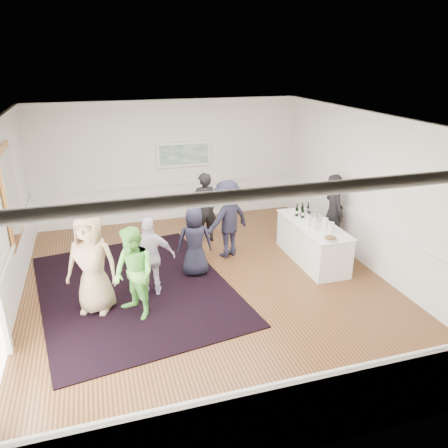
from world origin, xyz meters
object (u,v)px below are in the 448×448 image
object	(u,v)px
guest_dark_a	(227,219)
nut_bowl	(330,239)
bartender	(333,212)
serving_table	(312,242)
guest_tan	(92,263)
guest_dark_b	(204,208)
guest_lilac	(151,257)
guest_navy	(195,241)
ice_bucket	(312,215)
guest_green	(134,274)

from	to	relation	value
guest_dark_a	nut_bowl	size ratio (longest dim) A/B	6.28
bartender	guest_dark_a	size ratio (longest dim) A/B	1.02
serving_table	guest_tan	world-z (taller)	guest_tan
bartender	guest_dark_b	xyz separation A→B (m)	(-2.71, 1.26, -0.04)
serving_table	guest_lilac	xyz separation A→B (m)	(-3.55, -0.44, 0.33)
guest_lilac	guest_dark_a	distance (m)	2.23
guest_dark_b	nut_bowl	distance (m)	3.21
guest_tan	guest_dark_b	xyz separation A→B (m)	(2.60, 2.42, -0.06)
serving_table	bartender	size ratio (longest dim) A/B	1.20
serving_table	nut_bowl	size ratio (longest dim) A/B	7.67
bartender	nut_bowl	distance (m)	1.59
guest_navy	ice_bucket	bearing A→B (deg)	-170.48
bartender	nut_bowl	size ratio (longest dim) A/B	6.42
guest_green	guest_navy	world-z (taller)	guest_green
guest_tan	guest_lilac	size ratio (longest dim) A/B	1.19
guest_dark_b	guest_green	bearing A→B (deg)	48.33
bartender	guest_dark_b	distance (m)	2.99
guest_dark_b	bartender	bearing A→B (deg)	147.92
guest_green	nut_bowl	bearing A→B (deg)	63.97
bartender	guest_lilac	bearing A→B (deg)	103.95
serving_table	bartender	distance (m)	0.97
guest_tan	nut_bowl	xyz separation A→B (m)	(4.47, -0.19, -0.01)
guest_navy	ice_bucket	xyz separation A→B (m)	(2.65, 0.09, 0.25)
bartender	guest_dark_b	size ratio (longest dim) A/B	1.04
guest_tan	serving_table	bearing A→B (deg)	30.43
serving_table	guest_dark_a	world-z (taller)	guest_dark_a
guest_tan	guest_lilac	xyz separation A→B (m)	(1.03, 0.27, -0.15)
guest_tan	guest_dark_b	distance (m)	3.55
guest_tan	nut_bowl	world-z (taller)	guest_tan
guest_green	nut_bowl	world-z (taller)	guest_green
guest_lilac	guest_dark_b	bearing A→B (deg)	-116.06
guest_dark_a	guest_dark_b	size ratio (longest dim) A/B	1.02
serving_table	ice_bucket	distance (m)	0.59
guest_green	guest_tan	bearing A→B (deg)	-149.91
serving_table	guest_navy	world-z (taller)	guest_navy
guest_dark_b	guest_dark_a	bearing A→B (deg)	100.20
guest_navy	ice_bucket	size ratio (longest dim) A/B	5.58
bartender	guest_tan	bearing A→B (deg)	104.51
ice_bucket	guest_lilac	bearing A→B (deg)	-169.74
bartender	guest_tan	world-z (taller)	guest_tan
guest_tan	guest_lilac	world-z (taller)	guest_tan
serving_table	guest_tan	size ratio (longest dim) A/B	1.17
nut_bowl	guest_green	bearing A→B (deg)	-176.95
bartender	guest_tan	size ratio (longest dim) A/B	0.98
guest_lilac	guest_navy	size ratio (longest dim) A/B	1.06
guest_navy	guest_green	bearing A→B (deg)	50.09
guest_tan	guest_lilac	bearing A→B (deg)	36.22
guest_dark_a	guest_navy	world-z (taller)	guest_dark_a
serving_table	nut_bowl	xyz separation A→B (m)	(-0.11, -0.90, 0.47)
guest_dark_b	guest_navy	distance (m)	1.70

